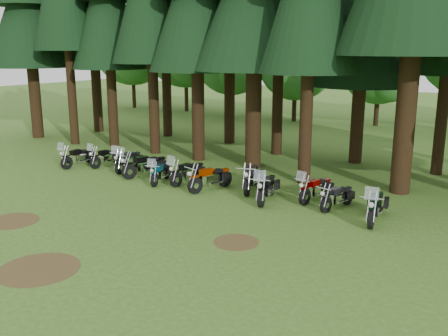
{
  "coord_description": "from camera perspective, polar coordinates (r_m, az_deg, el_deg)",
  "views": [
    {
      "loc": [
        11.86,
        -11.78,
        5.78
      ],
      "look_at": [
        1.19,
        5.0,
        1.0
      ],
      "focal_mm": 40.0,
      "sensor_mm": 36.0,
      "label": 1
    }
  ],
  "objects": [
    {
      "name": "dirt_patch_2",
      "position": [
        14.55,
        -20.44,
        -10.77
      ],
      "size": [
        2.2,
        2.2,
        0.01
      ],
      "primitive_type": "cylinder",
      "color": "#4C3D1E",
      "rests_on": "ground"
    },
    {
      "name": "motorcycle_8",
      "position": [
        19.36,
        4.88,
        -2.36
      ],
      "size": [
        0.87,
        2.37,
        1.5
      ],
      "rotation": [
        0.0,
        0.0,
        0.25
      ],
      "color": "black",
      "rests_on": "ground"
    },
    {
      "name": "motorcycle_6",
      "position": [
        20.79,
        -1.55,
        -1.26
      ],
      "size": [
        0.78,
        2.26,
        0.94
      ],
      "rotation": [
        0.0,
        0.0,
        -0.28
      ],
      "color": "black",
      "rests_on": "ground"
    },
    {
      "name": "decid_1",
      "position": [
        46.74,
        -4.24,
        13.56
      ],
      "size": [
        7.91,
        7.69,
        9.88
      ],
      "color": "#322010",
      "rests_on": "ground"
    },
    {
      "name": "motorcycle_5",
      "position": [
        21.9,
        -4.17,
        -0.55
      ],
      "size": [
        0.51,
        2.24,
        1.4
      ],
      "rotation": [
        0.0,
        0.0,
        -0.09
      ],
      "color": "black",
      "rests_on": "ground"
    },
    {
      "name": "ground",
      "position": [
        17.69,
        -12.11,
        -5.87
      ],
      "size": [
        120.0,
        120.0,
        0.0
      ],
      "primitive_type": "plane",
      "color": "#3B661E",
      "rests_on": "ground"
    },
    {
      "name": "dirt_patch_1",
      "position": [
        15.44,
        1.41,
        -8.46
      ],
      "size": [
        1.4,
        1.4,
        0.01
      ],
      "primitive_type": "cylinder",
      "color": "#4C3D1E",
      "rests_on": "ground"
    },
    {
      "name": "decid_2",
      "position": [
        42.83,
        1.09,
        12.42
      ],
      "size": [
        6.72,
        6.53,
        8.4
      ],
      "color": "#322010",
      "rests_on": "ground"
    },
    {
      "name": "motorcycle_10",
      "position": [
        18.89,
        12.81,
        -3.33
      ],
      "size": [
        0.59,
        1.97,
        0.81
      ],
      "rotation": [
        0.0,
        0.0,
        -0.24
      ],
      "color": "black",
      "rests_on": "ground"
    },
    {
      "name": "motorcycle_7",
      "position": [
        20.81,
        3.14,
        -1.16
      ],
      "size": [
        0.93,
        2.39,
        1.01
      ],
      "rotation": [
        0.0,
        0.0,
        0.32
      ],
      "color": "black",
      "rests_on": "ground"
    },
    {
      "name": "motorcycle_11",
      "position": [
        17.83,
        16.91,
        -4.31
      ],
      "size": [
        0.62,
        2.4,
        1.51
      ],
      "rotation": [
        0.0,
        0.0,
        0.13
      ],
      "color": "black",
      "rests_on": "ground"
    },
    {
      "name": "motorcycle_0",
      "position": [
        25.99,
        -16.28,
        1.17
      ],
      "size": [
        0.42,
        2.2,
        1.39
      ],
      "rotation": [
        0.0,
        0.0,
        -0.03
      ],
      "color": "black",
      "rests_on": "ground"
    },
    {
      "name": "motorcycle_9",
      "position": [
        19.67,
        10.45,
        -2.42
      ],
      "size": [
        0.69,
        2.17,
        1.36
      ],
      "rotation": [
        0.0,
        0.0,
        -0.2
      ],
      "color": "black",
      "rests_on": "ground"
    },
    {
      "name": "motorcycle_2",
      "position": [
        24.55,
        -10.86,
        0.79
      ],
      "size": [
        0.69,
        2.26,
        1.42
      ],
      "rotation": [
        0.0,
        0.0,
        0.18
      ],
      "color": "black",
      "rests_on": "ground"
    },
    {
      "name": "motorcycle_3",
      "position": [
        23.23,
        -8.99,
        0.24
      ],
      "size": [
        1.15,
        2.35,
        1.52
      ],
      "rotation": [
        0.0,
        0.0,
        -0.37
      ],
      "color": "black",
      "rests_on": "ground"
    },
    {
      "name": "decid_3",
      "position": [
        40.48,
        8.43,
        11.59
      ],
      "size": [
        6.12,
        5.95,
        7.65
      ],
      "color": "#322010",
      "rests_on": "ground"
    },
    {
      "name": "decid_0",
      "position": [
        50.25,
        -10.36,
        13.45
      ],
      "size": [
        8.0,
        7.78,
        10.0
      ],
      "color": "#322010",
      "rests_on": "ground"
    },
    {
      "name": "motorcycle_4",
      "position": [
        22.11,
        -7.26,
        -0.6
      ],
      "size": [
        0.84,
        2.02,
        1.29
      ],
      "rotation": [
        0.0,
        0.0,
        0.3
      ],
      "color": "black",
      "rests_on": "ground"
    },
    {
      "name": "motorcycle_1",
      "position": [
        25.73,
        -13.3,
        1.17
      ],
      "size": [
        0.44,
        2.08,
        1.3
      ],
      "rotation": [
        0.0,
        0.0,
        -0.07
      ],
      "color": "black",
      "rests_on": "ground"
    },
    {
      "name": "dirt_patch_0",
      "position": [
        18.7,
        -23.07,
        -5.59
      ],
      "size": [
        1.8,
        1.8,
        0.01
      ],
      "primitive_type": "cylinder",
      "color": "#4C3D1E",
      "rests_on": "ground"
    },
    {
      "name": "decid_4",
      "position": [
        39.49,
        17.66,
        10.86
      ],
      "size": [
        5.93,
        5.76,
        7.41
      ],
      "color": "#322010",
      "rests_on": "ground"
    }
  ]
}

